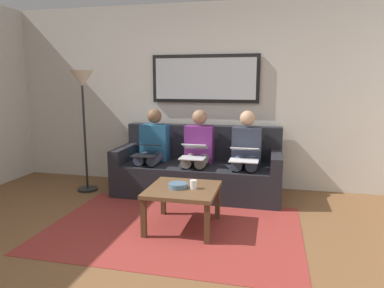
# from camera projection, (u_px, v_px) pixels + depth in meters

# --- Properties ---
(ground_plane) EXTENTS (6.00, 5.20, 0.10)m
(ground_plane) POSITION_uv_depth(u_px,v_px,m) (145.00, 276.00, 2.88)
(ground_plane) COLOR brown
(wall_rear) EXTENTS (6.00, 0.12, 2.60)m
(wall_rear) POSITION_uv_depth(u_px,v_px,m) (206.00, 96.00, 5.14)
(wall_rear) COLOR beige
(wall_rear) RESTS_ON ground_plane
(area_rug) EXTENTS (2.60, 1.80, 0.01)m
(area_rug) POSITION_uv_depth(u_px,v_px,m) (174.00, 228.00, 3.69)
(area_rug) COLOR maroon
(area_rug) RESTS_ON ground_plane
(couch) EXTENTS (2.20, 0.90, 0.90)m
(couch) POSITION_uv_depth(u_px,v_px,m) (199.00, 170.00, 4.85)
(couch) COLOR black
(couch) RESTS_ON ground_plane
(framed_mirror) EXTENTS (1.54, 0.05, 0.68)m
(framed_mirror) POSITION_uv_depth(u_px,v_px,m) (205.00, 79.00, 5.00)
(framed_mirror) COLOR black
(coffee_table) EXTENTS (0.71, 0.71, 0.44)m
(coffee_table) POSITION_uv_depth(u_px,v_px,m) (183.00, 193.00, 3.65)
(coffee_table) COLOR brown
(coffee_table) RESTS_ON ground_plane
(cup) EXTENTS (0.07, 0.07, 0.09)m
(cup) POSITION_uv_depth(u_px,v_px,m) (193.00, 184.00, 3.60)
(cup) COLOR silver
(cup) RESTS_ON coffee_table
(bowl) EXTENTS (0.20, 0.20, 0.05)m
(bowl) POSITION_uv_depth(u_px,v_px,m) (178.00, 186.00, 3.63)
(bowl) COLOR slate
(bowl) RESTS_ON coffee_table
(person_left) EXTENTS (0.38, 0.58, 1.14)m
(person_left) POSITION_uv_depth(u_px,v_px,m) (246.00, 152.00, 4.59)
(person_left) COLOR #2D3342
(person_left) RESTS_ON couch
(laptop_white) EXTENTS (0.35, 0.37, 0.16)m
(laptop_white) POSITION_uv_depth(u_px,v_px,m) (245.00, 154.00, 4.35)
(laptop_white) COLOR white
(person_middle) EXTENTS (0.38, 0.58, 1.14)m
(person_middle) POSITION_uv_depth(u_px,v_px,m) (198.00, 150.00, 4.73)
(person_middle) COLOR #66236B
(person_middle) RESTS_ON couch
(laptop_silver) EXTENTS (0.32, 0.40, 0.17)m
(laptop_silver) POSITION_uv_depth(u_px,v_px,m) (194.00, 152.00, 4.51)
(laptop_silver) COLOR silver
(person_right) EXTENTS (0.38, 0.58, 1.14)m
(person_right) POSITION_uv_depth(u_px,v_px,m) (153.00, 148.00, 4.87)
(person_right) COLOR #235B84
(person_right) RESTS_ON couch
(laptop_black) EXTENTS (0.31, 0.35, 0.15)m
(laptop_black) POSITION_uv_depth(u_px,v_px,m) (146.00, 150.00, 4.63)
(laptop_black) COLOR black
(standing_lamp) EXTENTS (0.32, 0.32, 1.66)m
(standing_lamp) POSITION_uv_depth(u_px,v_px,m) (82.00, 92.00, 4.75)
(standing_lamp) COLOR black
(standing_lamp) RESTS_ON ground_plane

